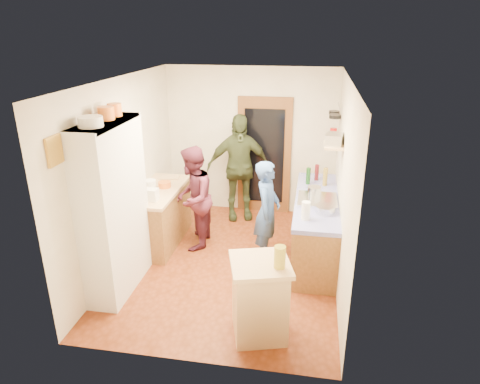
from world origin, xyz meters
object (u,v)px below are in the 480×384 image
(person_back, at_px, (239,168))
(island_base, at_px, (260,301))
(right_counter_base, at_px, (315,228))
(person_hob, at_px, (269,212))
(person_left, at_px, (195,198))
(hutch_body, at_px, (114,209))

(person_back, bearing_deg, island_base, -93.43)
(right_counter_base, distance_m, island_base, 2.03)
(person_back, bearing_deg, person_hob, -81.51)
(right_counter_base, height_order, person_hob, person_hob)
(island_base, xyz_separation_m, person_left, (-1.23, 1.90, 0.37))
(island_base, bearing_deg, right_counter_base, 73.31)
(right_counter_base, height_order, person_left, person_left)
(person_left, bearing_deg, right_counter_base, 88.78)
(island_base, height_order, person_left, person_left)
(person_hob, relative_size, person_back, 0.80)
(person_left, relative_size, person_back, 0.85)
(right_counter_base, distance_m, person_hob, 0.80)
(person_left, distance_m, person_back, 1.24)
(right_counter_base, relative_size, person_hob, 1.48)
(island_base, distance_m, person_left, 2.30)
(hutch_body, height_order, right_counter_base, hutch_body)
(island_base, height_order, person_hob, person_hob)
(right_counter_base, bearing_deg, hutch_body, -152.53)
(right_counter_base, bearing_deg, person_hob, -157.71)
(person_hob, xyz_separation_m, person_left, (-1.14, 0.24, 0.05))
(island_base, bearing_deg, person_hob, 93.03)
(person_left, xyz_separation_m, person_back, (0.48, 1.14, 0.14))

